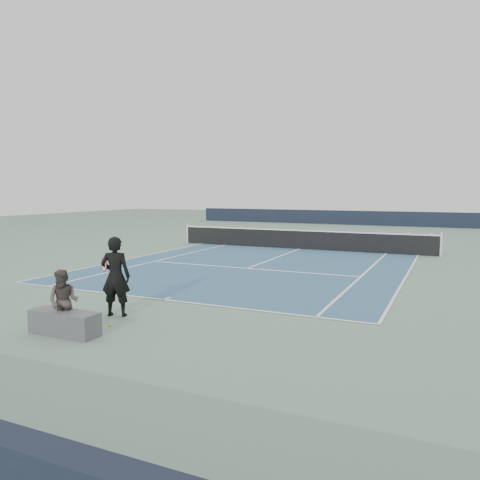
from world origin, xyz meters
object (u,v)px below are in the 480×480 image
at_px(tennis_player, 116,276).
at_px(spectator_bench, 64,312).
at_px(tennis_ball, 110,325).
at_px(tennis_net, 300,239).

relative_size(tennis_player, spectator_bench, 1.17).
xyz_separation_m(tennis_player, spectator_bench, (-0.01, -1.56, -0.45)).
distance_m(tennis_ball, spectator_bench, 1.03).
relative_size(tennis_ball, spectator_bench, 0.04).
distance_m(tennis_net, spectator_bench, 15.19).
bearing_deg(tennis_net, spectator_bench, -90.45).
distance_m(tennis_player, spectator_bench, 1.63).
xyz_separation_m(tennis_net, tennis_ball, (0.32, -14.37, -0.47)).
bearing_deg(spectator_bench, tennis_player, 89.59).
height_order(tennis_ball, spectator_bench, spectator_bench).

